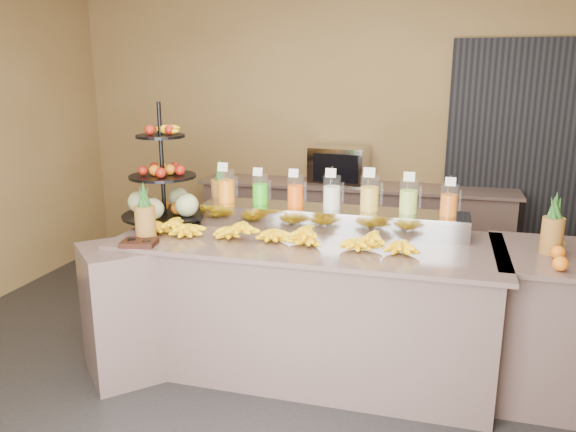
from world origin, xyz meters
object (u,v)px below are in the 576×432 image
at_px(pitcher_tray, 331,219).
at_px(fruit_stand, 169,192).
at_px(oven_warmer, 339,165).
at_px(condiment_caddy, 139,243).
at_px(banana_heap, 272,230).

relative_size(pitcher_tray, fruit_stand, 2.13).
distance_m(pitcher_tray, oven_warmer, 1.69).
distance_m(pitcher_tray, condiment_caddy, 1.31).
xyz_separation_m(fruit_stand, oven_warmer, (0.93, 1.79, -0.04)).
bearing_deg(fruit_stand, pitcher_tray, 23.55).
distance_m(condiment_caddy, oven_warmer, 2.52).
distance_m(banana_heap, oven_warmer, 2.04).
height_order(pitcher_tray, oven_warmer, oven_warmer).
distance_m(pitcher_tray, banana_heap, 0.49).
xyz_separation_m(banana_heap, oven_warmer, (0.07, 2.04, 0.11)).
height_order(banana_heap, condiment_caddy, banana_heap).
height_order(pitcher_tray, fruit_stand, fruit_stand).
bearing_deg(banana_heap, oven_warmer, 88.12).
height_order(pitcher_tray, banana_heap, banana_heap).
bearing_deg(oven_warmer, condiment_caddy, -105.44).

